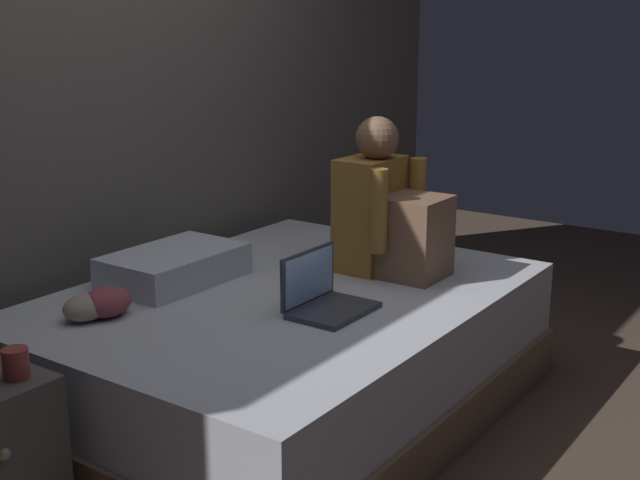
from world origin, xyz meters
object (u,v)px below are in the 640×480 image
person_sitting (388,214)px  pillow (174,266)px  clothes_pile (98,304)px  laptop (323,296)px  mug (16,363)px  bed (287,352)px

person_sitting → pillow: bearing=134.1°
pillow → clothes_pile: bearing=-170.1°
laptop → mug: size_ratio=3.56×
bed → person_sitting: size_ratio=3.05×
bed → mug: 1.22m
pillow → person_sitting: bearing=-45.9°
person_sitting → laptop: (-0.56, -0.06, -0.20)m
person_sitting → bed: bearing=157.3°
person_sitting → pillow: (-0.62, 0.64, -0.19)m
mug → clothes_pile: mug is taller
bed → pillow: 0.58m
pillow → clothes_pile: pillow is taller
pillow → mug: size_ratio=6.22×
laptop → pillow: 0.70m
person_sitting → mug: 1.66m
bed → laptop: 0.42m
bed → pillow: size_ratio=3.57×
person_sitting → clothes_pile: bearing=152.8°
bed → clothes_pile: clothes_pile is taller
laptop → clothes_pile: size_ratio=1.28×
person_sitting → clothes_pile: 1.24m
bed → mug: bearing=175.7°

